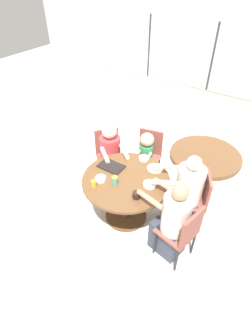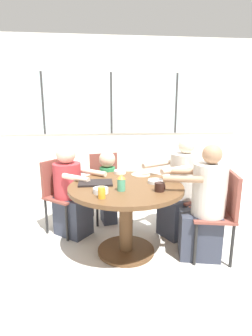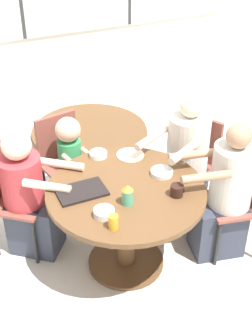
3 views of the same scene
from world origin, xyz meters
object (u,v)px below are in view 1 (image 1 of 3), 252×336
juice_glass (94,184)px  bowl_fruit (150,185)px  person_woman_green_shirt (111,159)px  person_man_blue_shirt (172,224)px  sippy_cup (115,179)px  chair_for_woman_green_shirt (108,151)px  chair_for_man_blue_shirt (183,231)px  chair_for_man_teal_shirt (198,196)px  folded_table_stack (205,156)px  bowl_white_shallow (144,158)px  bowl_cereal (101,179)px  coffee_mug (136,195)px  person_toddler (145,160)px  chair_for_toddler (149,152)px  person_man_teal_shirt (184,196)px

juice_glass → bowl_fruit: 0.70m
person_woman_green_shirt → person_man_blue_shirt: (1.37, -0.65, 0.03)m
person_woman_green_shirt → sippy_cup: bearing=78.9°
chair_for_woman_green_shirt → chair_for_man_blue_shirt: (1.67, -0.79, 0.00)m
chair_for_man_teal_shirt → person_man_blue_shirt: bearing=145.3°
juice_glass → folded_table_stack: juice_glass is taller
person_woman_green_shirt → sippy_cup: 0.91m
sippy_cup → bowl_white_shallow: 0.65m
chair_for_man_teal_shirt → person_woman_green_shirt: size_ratio=0.81×
person_woman_green_shirt → bowl_cereal: size_ratio=7.79×
person_woman_green_shirt → folded_table_stack: size_ratio=0.81×
juice_glass → sippy_cup: bearing=45.6°
chair_for_man_blue_shirt → bowl_white_shallow: chair_for_man_blue_shirt is taller
person_woman_green_shirt → bowl_white_shallow: bearing=128.4°
chair_for_woman_green_shirt → coffee_mug: 1.33m
juice_glass → folded_table_stack: 2.57m
chair_for_woman_green_shirt → bowl_fruit: 1.21m
person_woman_green_shirt → coffee_mug: (0.90, -0.70, 0.29)m
chair_for_man_blue_shirt → coffee_mug: size_ratio=9.06×
chair_for_man_blue_shirt → coffee_mug: (-0.63, -0.02, 0.24)m
person_toddler → person_woman_green_shirt: bearing=21.6°
chair_for_woman_green_shirt → person_man_blue_shirt: 1.68m
chair_for_toddler → person_man_blue_shirt: (0.95, -1.09, -0.01)m
bowl_cereal → folded_table_stack: 2.44m
coffee_mug → bowl_fruit: size_ratio=0.58×
chair_for_woman_green_shirt → bowl_cereal: bearing=69.9°
person_woman_green_shirt → chair_for_toddler: bearing=174.9°
bowl_fruit → person_man_blue_shirt: bearing=-26.3°
chair_for_toddler → person_woman_green_shirt: size_ratio=0.81×
chair_for_toddler → bowl_white_shallow: size_ratio=6.33×
chair_for_man_blue_shirt → chair_for_toddler: (-1.11, 1.13, 0.00)m
bowl_cereal → sippy_cup: bearing=13.9°
juice_glass → folded_table_stack: size_ratio=0.08×
chair_for_woman_green_shirt → chair_for_man_blue_shirt: size_ratio=1.00×
chair_for_toddler → bowl_fruit: chair_for_toddler is taller
person_woman_green_shirt → bowl_cereal: (0.36, -0.69, 0.27)m
chair_for_man_blue_shirt → person_man_teal_shirt: size_ratio=0.76×
folded_table_stack → bowl_white_shallow: bearing=-107.2°
chair_for_man_blue_shirt → chair_for_toddler: 1.58m
chair_for_man_teal_shirt → bowl_white_shallow: chair_for_man_teal_shirt is taller
person_toddler → bowl_fruit: bearing=112.1°
chair_for_man_blue_shirt → person_man_teal_shirt: 0.59m
coffee_mug → juice_glass: bearing=-166.0°
chair_for_toddler → bowl_white_shallow: (0.17, -0.45, 0.22)m
bowl_fruit → folded_table_stack: 2.08m
person_man_teal_shirt → juice_glass: bearing=99.9°
chair_for_toddler → bowl_cereal: bearing=75.3°
person_toddler → juice_glass: 1.17m
chair_for_man_teal_shirt → chair_for_toddler: (-1.03, 0.51, 0.00)m
chair_for_man_teal_shirt → bowl_white_shallow: (-0.87, 0.06, 0.22)m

